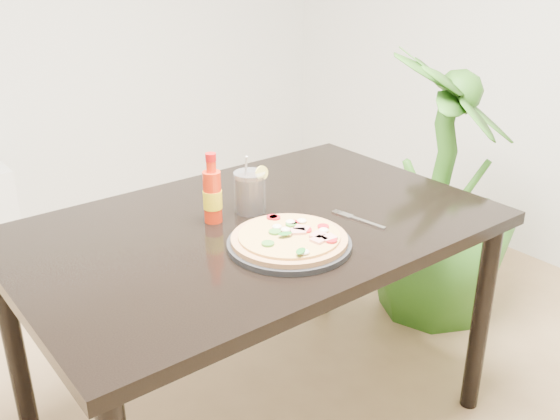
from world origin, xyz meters
TOP-DOWN VIEW (x-y plane):
  - dining_table at (0.16, 0.27)m, footprint 1.40×0.90m
  - plate at (0.13, 0.08)m, footprint 0.34×0.34m
  - pizza at (0.14, 0.08)m, footprint 0.32×0.32m
  - hot_sauce_bottle at (0.06, 0.35)m, footprint 0.07×0.07m
  - cola_cup at (0.19, 0.34)m, footprint 0.10×0.10m
  - fork at (0.41, 0.09)m, footprint 0.05×0.19m
  - houseplant at (1.20, 0.38)m, footprint 0.89×0.89m
  - plant_pot at (1.20, 0.38)m, footprint 0.28×0.28m

SIDE VIEW (x-z plane):
  - plant_pot at x=1.20m, z-range 0.00..0.22m
  - houseplant at x=1.20m, z-range 0.00..1.13m
  - dining_table at x=0.16m, z-range 0.29..1.04m
  - fork at x=0.41m, z-range 0.75..0.76m
  - plate at x=0.13m, z-range 0.75..0.77m
  - pizza at x=0.14m, z-range 0.76..0.79m
  - cola_cup at x=0.19m, z-range 0.72..0.90m
  - hot_sauce_bottle at x=0.06m, z-range 0.73..0.94m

